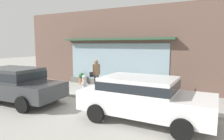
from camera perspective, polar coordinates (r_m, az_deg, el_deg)
The scene contains 12 objects.
ground_plane at distance 10.13m, azimuth -6.82°, elevation -7.73°, with size 60.00×60.00×0.00m, color #9E9B93.
curb_strip at distance 9.96m, azimuth -7.49°, elevation -7.65°, with size 14.00×0.24×0.12m, color #B2B2AD.
storefront at distance 12.53m, azimuth 1.41°, elevation 6.01°, with size 14.00×0.81×4.78m.
fire_hydrant at distance 11.43m, azimuth -7.79°, elevation -3.63°, with size 0.42×0.39×0.93m.
pedestrian_with_handbag at distance 11.65m, azimuth -4.54°, elevation -0.69°, with size 0.44×0.57×1.72m.
parked_car_dark_gray at distance 10.07m, azimuth -25.59°, elevation -3.29°, with size 4.43×2.23×1.57m.
parked_car_white at distance 7.05m, azimuth 8.62°, elevation -7.22°, with size 4.46×2.07×1.50m.
potted_plant_near_hydrant at distance 11.41m, azimuth 10.22°, elevation -4.90°, with size 0.29×0.29×0.47m.
potted_plant_window_left at distance 12.11m, azimuth 0.50°, elevation -2.90°, with size 0.50×0.50×0.85m.
potted_plant_corner_tall at distance 13.56m, azimuth -8.53°, elevation -2.35°, with size 0.39×0.39×0.72m.
potted_plant_window_right at distance 10.77m, azimuth 17.87°, elevation -3.96°, with size 0.37×0.37×1.20m.
potted_plant_trailing_edge at distance 11.36m, azimuth 14.52°, elevation -4.76°, with size 0.35×0.35×0.52m.
Camera 1 is at (5.63, -8.01, 2.62)m, focal length 32.37 mm.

